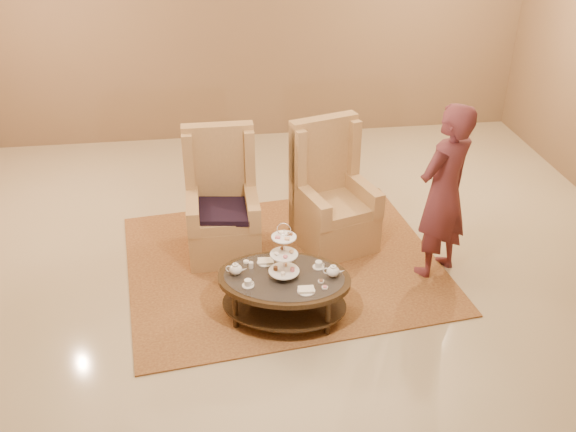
{
  "coord_description": "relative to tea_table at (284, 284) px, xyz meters",
  "views": [
    {
      "loc": [
        -0.59,
        -4.91,
        3.75
      ],
      "look_at": [
        0.1,
        0.2,
        0.76
      ],
      "focal_mm": 40.0,
      "sensor_mm": 36.0,
      "label": 1
    }
  ],
  "objects": [
    {
      "name": "ground",
      "position": [
        0.0,
        0.31,
        -0.36
      ],
      "size": [
        8.0,
        8.0,
        0.0
      ],
      "primitive_type": "plane",
      "color": "#BFB08E",
      "rests_on": "ground"
    },
    {
      "name": "ceiling",
      "position": [
        0.0,
        0.31,
        -0.36
      ],
      "size": [
        8.0,
        8.0,
        0.02
      ],
      "primitive_type": "cube",
      "color": "silver",
      "rests_on": "ground"
    },
    {
      "name": "wall_back",
      "position": [
        0.0,
        4.31,
        1.39
      ],
      "size": [
        8.0,
        0.04,
        3.5
      ],
      "primitive_type": "cube",
      "color": "#876949",
      "rests_on": "ground"
    },
    {
      "name": "rug",
      "position": [
        0.1,
        0.85,
        -0.35
      ],
      "size": [
        3.41,
        2.95,
        0.02
      ],
      "rotation": [
        0.0,
        0.0,
        0.11
      ],
      "color": "#9E7038",
      "rests_on": "ground"
    },
    {
      "name": "tea_table",
      "position": [
        0.0,
        0.0,
        0.0
      ],
      "size": [
        1.36,
        1.09,
        1.0
      ],
      "rotation": [
        0.0,
        0.0,
        -0.25
      ],
      "color": "black",
      "rests_on": "ground"
    },
    {
      "name": "armchair_left",
      "position": [
        -0.49,
        1.22,
        0.09
      ],
      "size": [
        0.72,
        0.75,
        1.34
      ],
      "rotation": [
        0.0,
        0.0,
        0.0
      ],
      "color": "tan",
      "rests_on": "ground"
    },
    {
      "name": "armchair_right",
      "position": [
        0.66,
        1.23,
        0.09
      ],
      "size": [
        0.92,
        0.94,
        1.36
      ],
      "rotation": [
        0.0,
        0.0,
        0.3
      ],
      "color": "tan",
      "rests_on": "ground"
    },
    {
      "name": "person",
      "position": [
        1.6,
        0.52,
        0.53
      ],
      "size": [
        0.78,
        0.71,
        1.79
      ],
      "rotation": [
        0.0,
        0.0,
        3.7
      ],
      "color": "brown",
      "rests_on": "ground"
    }
  ]
}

